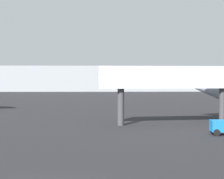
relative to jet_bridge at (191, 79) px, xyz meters
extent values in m
cone|color=#B2BCCC|center=(3.18, 4.89, -0.82)|extent=(5.04, 4.73, 3.94)
cube|color=silver|center=(-2.01, -0.23, 0.14)|extent=(16.58, 3.44, 2.40)
cylinder|color=#3F3F44|center=(3.73, 0.42, -3.03)|extent=(0.70, 0.70, 3.95)
cylinder|color=#3F3F44|center=(-7.75, -0.87, -3.03)|extent=(0.70, 0.70, 3.95)
cylinder|color=black|center=(0.28, -6.55, -4.71)|extent=(0.62, 0.26, 0.60)
cylinder|color=black|center=(0.17, -7.71, -4.71)|extent=(0.62, 0.26, 0.60)
cube|color=#999EA3|center=(-3.63, 110.46, 0.35)|extent=(96.07, 23.91, 10.71)
camera|label=1|loc=(-9.90, -35.55, -0.13)|focal=52.28mm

